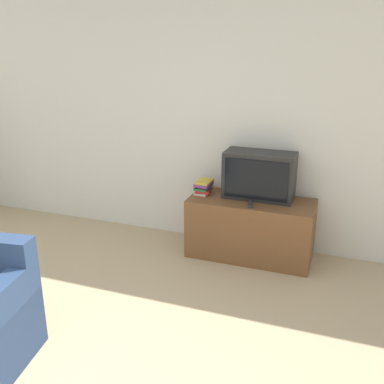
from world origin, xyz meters
TOP-DOWN VIEW (x-y plane):
  - wall_back at (0.00, 3.03)m, footprint 9.00×0.06m
  - tv_stand at (0.72, 2.71)m, footprint 1.25×0.54m
  - television at (0.76, 2.81)m, footprint 0.70×0.34m
  - book_stack at (0.19, 2.75)m, footprint 0.16×0.23m
  - remote_on_stand at (0.73, 2.55)m, footprint 0.08×0.16m

SIDE VIEW (x-z plane):
  - tv_stand at x=0.72m, z-range 0.00..0.61m
  - remote_on_stand at x=0.73m, z-range 0.61..0.64m
  - book_stack at x=0.19m, z-range 0.62..0.75m
  - television at x=0.76m, z-range 0.61..1.09m
  - wall_back at x=0.00m, z-range 0.00..2.60m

